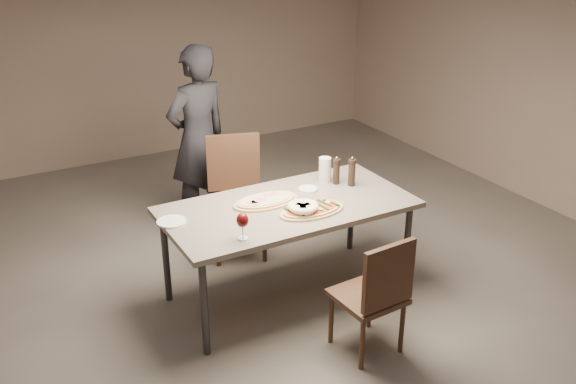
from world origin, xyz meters
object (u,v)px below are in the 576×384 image
ham_pizza (266,201)px  chair_far (236,188)px  dining_table (288,212)px  zucchini_pizza (312,210)px  diner (198,139)px  chair_near (376,291)px  pepper_mill_left (336,171)px  carafe (325,170)px  bread_basket (303,208)px

ham_pizza → chair_far: bearing=71.2°
dining_table → zucchini_pizza: bearing=-64.4°
diner → chair_near: bearing=82.0°
zucchini_pizza → chair_far: (-0.11, 1.05, -0.21)m
pepper_mill_left → chair_far: chair_far is taller
diner → zucchini_pizza: bearing=83.0°
carafe → ham_pizza: bearing=-167.4°
dining_table → chair_far: 0.87m
dining_table → carafe: 0.54m
diner → pepper_mill_left: bearing=102.3°
carafe → bread_basket: bearing=-136.3°
bread_basket → pepper_mill_left: size_ratio=0.96×
ham_pizza → zucchini_pizza: bearing=-65.6°
zucchini_pizza → bread_basket: bread_basket is taller
zucchini_pizza → bread_basket: bearing=166.3°
chair_far → diner: size_ratio=0.59×
zucchini_pizza → chair_far: chair_far is taller
carafe → zucchini_pizza: bearing=-131.2°
chair_near → ham_pizza: bearing=101.2°
ham_pizza → diner: bearing=78.6°
dining_table → chair_far: bearing=91.5°
bread_basket → ham_pizza: bearing=114.7°
pepper_mill_left → diner: diner is taller
carafe → chair_far: (-0.48, 0.62, -0.29)m
pepper_mill_left → carafe: 0.10m
ham_pizza → chair_far: size_ratio=0.51×
dining_table → diner: 1.43m
ham_pizza → bread_basket: bread_basket is taller
chair_far → bread_basket: bearing=109.9°
dining_table → carafe: carafe is taller
ham_pizza → chair_near: bearing=-86.8°
diner → ham_pizza: bearing=75.5°
carafe → diner: 1.32m
dining_table → ham_pizza: 0.18m
chair_near → diner: (-0.26, 2.32, 0.36)m
carafe → chair_near: size_ratio=0.23×
bread_basket → diner: diner is taller
ham_pizza → diner: diner is taller
dining_table → chair_far: chair_far is taller
zucchini_pizza → pepper_mill_left: 0.56m
pepper_mill_left → chair_near: size_ratio=0.26×
chair_far → chair_near: bearing=113.2°
bread_basket → chair_far: 1.08m
pepper_mill_left → chair_far: 0.93m
chair_far → carafe: bearing=145.6°
zucchini_pizza → ham_pizza: zucchini_pizza is taller
dining_table → chair_near: chair_near is taller
carafe → dining_table: bearing=-152.7°
pepper_mill_left → diner: size_ratio=0.13×
zucchini_pizza → chair_near: bearing=-101.8°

